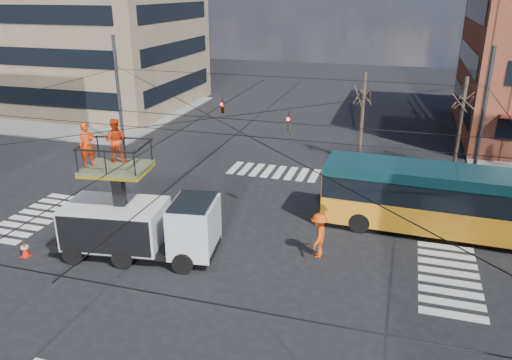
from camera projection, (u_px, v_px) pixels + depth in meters
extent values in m
plane|color=black|center=(218.00, 243.00, 22.91)|extent=(120.00, 120.00, 0.00)
cube|color=slate|center=(90.00, 111.00, 47.29)|extent=(18.00, 18.00, 0.12)
cube|color=black|center=(42.00, 97.00, 42.28)|extent=(15.30, 0.12, 1.50)
cube|color=black|center=(179.00, 86.00, 47.01)|extent=(0.12, 13.60, 1.50)
cube|color=black|center=(35.00, 57.00, 41.08)|extent=(15.30, 0.12, 1.50)
cube|color=black|center=(177.00, 50.00, 45.81)|extent=(0.12, 13.60, 1.50)
cube|color=black|center=(29.00, 14.00, 39.88)|extent=(15.30, 0.12, 1.50)
cube|color=black|center=(175.00, 12.00, 44.61)|extent=(0.12, 13.60, 1.50)
cube|color=black|center=(462.00, 101.00, 40.26)|extent=(0.12, 13.60, 1.58)
cube|color=black|center=(469.00, 57.00, 39.00)|extent=(0.12, 13.60, 1.57)
cube|color=black|center=(476.00, 10.00, 37.74)|extent=(0.12, 13.60, 1.57)
cylinder|color=#2D2D30|center=(483.00, 116.00, 28.98)|extent=(0.24, 0.24, 8.00)
cylinder|color=#2D2D30|center=(119.00, 93.00, 35.42)|extent=(0.24, 0.24, 8.00)
cylinder|color=black|center=(283.00, 77.00, 31.59)|extent=(24.00, 0.03, 0.03)
cylinder|color=black|center=(1.00, 265.00, 10.14)|extent=(24.00, 0.03, 0.03)
cylinder|color=black|center=(214.00, 118.00, 20.79)|extent=(24.02, 24.02, 0.03)
cylinder|color=black|center=(214.00, 118.00, 20.79)|extent=(24.02, 24.02, 0.03)
cylinder|color=black|center=(204.00, 132.00, 19.83)|extent=(24.00, 0.03, 0.03)
cylinder|color=black|center=(224.00, 118.00, 21.97)|extent=(24.00, 0.03, 0.03)
cylinder|color=black|center=(188.00, 125.00, 21.26)|extent=(0.03, 24.00, 0.03)
cylinder|color=black|center=(242.00, 130.00, 20.61)|extent=(0.03, 24.00, 0.03)
imported|color=black|center=(289.00, 124.00, 23.09)|extent=(0.16, 0.20, 1.00)
imported|color=black|center=(223.00, 104.00, 25.86)|extent=(0.26, 1.24, 0.50)
cylinder|color=#382B21|center=(362.00, 119.00, 32.56)|extent=(0.24, 0.24, 6.00)
cylinder|color=#382B21|center=(460.00, 125.00, 30.95)|extent=(0.24, 0.24, 6.00)
cube|color=black|center=(138.00, 243.00, 21.78)|extent=(7.24, 3.14, 0.30)
cube|color=silver|center=(194.00, 227.00, 21.05)|extent=(2.11, 2.62, 2.20)
cube|color=black|center=(193.00, 209.00, 20.76)|extent=(1.90, 2.50, 0.80)
cube|color=silver|center=(116.00, 223.00, 21.58)|extent=(4.50, 3.05, 1.80)
cylinder|color=black|center=(183.00, 263.00, 20.41)|extent=(0.94, 0.47, 0.90)
cylinder|color=black|center=(198.00, 237.00, 22.53)|extent=(0.94, 0.47, 0.90)
cylinder|color=black|center=(123.00, 258.00, 20.78)|extent=(0.94, 0.47, 0.90)
cylinder|color=black|center=(143.00, 233.00, 22.90)|extent=(0.94, 0.47, 0.90)
cylinder|color=black|center=(74.00, 254.00, 21.10)|extent=(0.94, 0.47, 0.90)
cylinder|color=black|center=(98.00, 230.00, 23.22)|extent=(0.94, 0.47, 0.90)
cube|color=black|center=(120.00, 197.00, 21.08)|extent=(0.51, 0.51, 2.64)
cube|color=#4A5030|center=(117.00, 167.00, 20.61)|extent=(2.86, 2.44, 0.12)
cube|color=yellow|center=(117.00, 170.00, 20.65)|extent=(2.86, 2.44, 0.12)
imported|color=red|center=(87.00, 145.00, 20.19)|extent=(0.75, 0.80, 1.84)
imported|color=red|center=(115.00, 140.00, 20.82)|extent=(1.07, 0.94, 1.86)
cube|color=orange|center=(458.00, 217.00, 23.36)|extent=(12.66, 3.07, 1.30)
cube|color=black|center=(462.00, 193.00, 22.93)|extent=(12.66, 3.02, 1.10)
cube|color=#0B2D31|center=(465.00, 177.00, 22.64)|extent=(12.66, 3.07, 0.50)
cube|color=orange|center=(328.00, 188.00, 24.99)|extent=(0.34, 2.48, 2.80)
cube|color=black|center=(326.00, 209.00, 25.42)|extent=(0.25, 2.60, 0.30)
cube|color=gold|center=(332.00, 165.00, 24.51)|extent=(0.16, 1.60, 0.35)
cylinder|color=black|center=(359.00, 223.00, 23.81)|extent=(1.01, 0.34, 1.00)
cylinder|color=black|center=(366.00, 204.00, 25.89)|extent=(1.01, 0.34, 1.00)
cone|color=red|center=(25.00, 249.00, 21.68)|extent=(0.36, 0.36, 0.70)
imported|color=orange|center=(76.00, 221.00, 22.84)|extent=(0.68, 1.23, 1.99)
imported|color=#D3460D|center=(319.00, 235.00, 21.48)|extent=(0.81, 1.34, 2.03)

